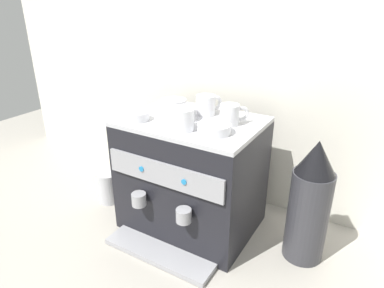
{
  "coord_description": "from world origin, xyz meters",
  "views": [
    {
      "loc": [
        0.64,
        -1.06,
        0.92
      ],
      "look_at": [
        0.0,
        0.0,
        0.38
      ],
      "focal_mm": 31.69,
      "sensor_mm": 36.0,
      "label": 1
    }
  ],
  "objects": [
    {
      "name": "ground_plane",
      "position": [
        0.0,
        0.0,
        0.0
      ],
      "size": [
        4.0,
        4.0,
        0.0
      ],
      "primitive_type": "plane",
      "color": "#9E998E"
    },
    {
      "name": "tiled_backsplash_wall",
      "position": [
        0.0,
        0.33,
        0.49
      ],
      "size": [
        2.8,
        0.03,
        0.97
      ],
      "primitive_type": "cube",
      "color": "silver",
      "rests_on": "ground_plane"
    },
    {
      "name": "espresso_machine",
      "position": [
        0.0,
        -0.0,
        0.24
      ],
      "size": [
        0.53,
        0.5,
        0.48
      ],
      "color": "black",
      "rests_on": "ground_plane"
    },
    {
      "name": "ceramic_cup_0",
      "position": [
        0.03,
        -0.11,
        0.52
      ],
      "size": [
        0.08,
        0.12,
        0.08
      ],
      "color": "white",
      "rests_on": "espresso_machine"
    },
    {
      "name": "ceramic_cup_1",
      "position": [
        0.15,
        0.03,
        0.52
      ],
      "size": [
        0.09,
        0.1,
        0.08
      ],
      "color": "white",
      "rests_on": "espresso_machine"
    },
    {
      "name": "ceramic_cup_2",
      "position": [
        0.02,
        0.09,
        0.52
      ],
      "size": [
        0.08,
        0.12,
        0.08
      ],
      "color": "white",
      "rests_on": "espresso_machine"
    },
    {
      "name": "ceramic_bowl_0",
      "position": [
        0.14,
        -0.08,
        0.5
      ],
      "size": [
        0.12,
        0.12,
        0.03
      ],
      "color": "white",
      "rests_on": "espresso_machine"
    },
    {
      "name": "ceramic_bowl_1",
      "position": [
        -0.13,
        0.07,
        0.5
      ],
      "size": [
        0.11,
        0.11,
        0.04
      ],
      "color": "white",
      "rests_on": "espresso_machine"
    },
    {
      "name": "ceramic_bowl_2",
      "position": [
        -0.04,
        -0.02,
        0.5
      ],
      "size": [
        0.12,
        0.12,
        0.04
      ],
      "color": "white",
      "rests_on": "espresso_machine"
    },
    {
      "name": "ceramic_bowl_3",
      "position": [
        -0.18,
        -0.11,
        0.5
      ],
      "size": [
        0.09,
        0.09,
        0.03
      ],
      "color": "white",
      "rests_on": "espresso_machine"
    },
    {
      "name": "coffee_grinder",
      "position": [
        0.47,
        0.04,
        0.23
      ],
      "size": [
        0.15,
        0.15,
        0.48
      ],
      "color": "#333338",
      "rests_on": "ground_plane"
    },
    {
      "name": "milk_pitcher",
      "position": [
        -0.43,
        -0.06,
        0.08
      ],
      "size": [
        0.11,
        0.11,
        0.15
      ],
      "primitive_type": "cylinder",
      "color": "#B7B7BC",
      "rests_on": "ground_plane"
    }
  ]
}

